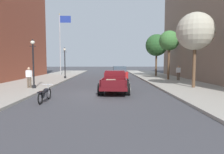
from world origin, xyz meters
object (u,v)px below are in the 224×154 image
hotrod_truck_maroon (115,82)px  pedestrian_sidewalk_right (178,72)px  car_background_red (119,73)px  street_tree_third (156,45)px  street_lamp_near (33,60)px  motorcycle_parked (45,94)px  street_tree_second (169,41)px  flagpole (62,38)px  pedestrian_sidewalk_left (29,76)px  street_tree_nearest (195,32)px  street_lamp_far (65,60)px

hotrod_truck_maroon → pedestrian_sidewalk_right: 10.29m
car_background_red → street_tree_third: street_tree_third is taller
street_lamp_near → street_tree_third: street_tree_third is taller
motorcycle_parked → street_tree_second: street_tree_second is taller
pedestrian_sidewalk_right → street_tree_second: 3.76m
motorcycle_parked → car_background_red: car_background_red is taller
flagpole → street_tree_third: size_ratio=1.54×
hotrod_truck_maroon → pedestrian_sidewalk_left: 6.96m
motorcycle_parked → street_tree_nearest: street_tree_nearest is taller
pedestrian_sidewalk_left → street_tree_third: size_ratio=0.28×
pedestrian_sidewalk_right → street_lamp_far: (-13.30, 2.97, 1.30)m
pedestrian_sidewalk_left → street_tree_second: size_ratio=0.29×
street_lamp_far → street_tree_second: street_tree_second is taller
street_lamp_far → street_tree_third: (12.32, 3.37, 2.16)m
motorcycle_parked → pedestrian_sidewalk_right: 15.74m
car_background_red → street_tree_second: bearing=-22.9°
car_background_red → pedestrian_sidewalk_left: (-7.75, -9.44, 0.32)m
car_background_red → street_tree_second: street_tree_second is taller
hotrod_truck_maroon → street_tree_third: street_tree_third is taller
motorcycle_parked → pedestrian_sidewalk_left: 5.58m
car_background_red → street_lamp_far: size_ratio=1.14×
motorcycle_parked → flagpole: (-3.44, 18.90, 5.33)m
street_lamp_near → street_tree_nearest: bearing=0.9°
flagpole → street_tree_second: flagpole is taller
pedestrian_sidewalk_left → street_lamp_far: (0.90, 9.00, 1.30)m
pedestrian_sidewalk_right → street_lamp_near: (-13.74, -6.25, 1.30)m
motorcycle_parked → street_lamp_near: size_ratio=0.55×
pedestrian_sidewalk_left → pedestrian_sidewalk_right: same height
pedestrian_sidewalk_left → street_lamp_near: bearing=-26.0°
pedestrian_sidewalk_left → street_lamp_near: (0.46, -0.22, 1.30)m
car_background_red → street_tree_third: (5.47, 2.93, 3.78)m
flagpole → street_tree_second: 15.75m
pedestrian_sidewalk_left → pedestrian_sidewalk_right: (14.20, 6.03, 0.00)m
street_lamp_far → hotrod_truck_maroon: bearing=-59.7°
pedestrian_sidewalk_left → street_tree_third: street_tree_third is taller
hotrod_truck_maroon → pedestrian_sidewalk_left: size_ratio=3.05×
street_lamp_far → street_tree_third: street_tree_third is taller
pedestrian_sidewalk_left → flagpole: 14.87m
car_background_red → street_tree_third: bearing=28.2°
hotrod_truck_maroon → street_lamp_near: street_lamp_near is taller
street_lamp_far → car_background_red: bearing=3.7°
car_background_red → street_lamp_near: size_ratio=1.14×
street_lamp_far → street_tree_nearest: street_tree_nearest is taller
pedestrian_sidewalk_left → street_tree_second: bearing=27.8°
motorcycle_parked → street_lamp_near: street_lamp_near is taller
motorcycle_parked → street_lamp_near: bearing=116.9°
hotrod_truck_maroon → street_tree_second: street_tree_second is taller
pedestrian_sidewalk_right → flagpole: (-14.85, 8.07, 4.68)m
motorcycle_parked → pedestrian_sidewalk_left: size_ratio=1.29×
pedestrian_sidewalk_left → street_tree_second: street_tree_second is taller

